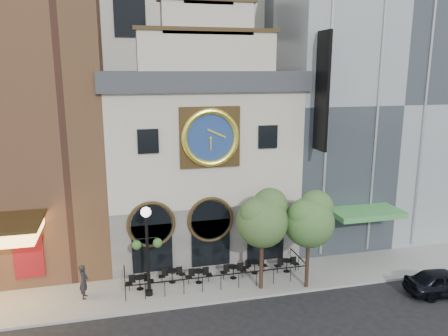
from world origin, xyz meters
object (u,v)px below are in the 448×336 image
at_px(bistro_5, 287,265).
at_px(pedestrian, 84,281).
at_px(lamppost, 147,242).
at_px(tree_right, 310,218).
at_px(bistro_0, 140,282).
at_px(bistro_4, 255,266).
at_px(tree_left, 263,217).
at_px(car_right, 444,282).
at_px(bistro_2, 199,275).
at_px(bistro_3, 233,271).
at_px(bistro_1, 172,275).

distance_m(bistro_5, pedestrian, 12.01).
relative_size(lamppost, tree_right, 0.91).
height_order(bistro_0, bistro_4, same).
bearing_deg(tree_left, car_right, -16.65).
height_order(bistro_5, pedestrian, pedestrian).
xyz_separation_m(bistro_2, bistro_5, (5.58, 0.12, 0.00)).
xyz_separation_m(bistro_4, lamppost, (-6.52, -1.12, 2.71)).
xyz_separation_m(bistro_0, tree_right, (9.42, -1.94, 3.68)).
height_order(pedestrian, tree_left, tree_left).
relative_size(bistro_5, tree_right, 0.28).
xyz_separation_m(bistro_4, tree_left, (-0.16, -1.81, 3.80)).
xyz_separation_m(bistro_3, bistro_5, (3.45, 0.06, 0.00)).
bearing_deg(bistro_4, car_right, -26.17).
xyz_separation_m(pedestrian, lamppost, (3.47, -0.54, 2.21)).
distance_m(tree_left, tree_right, 2.65).
relative_size(bistro_3, tree_left, 0.27).
distance_m(bistro_1, bistro_5, 7.09).
xyz_separation_m(bistro_5, tree_left, (-2.17, -1.56, 3.80)).
bearing_deg(lamppost, bistro_3, 7.42).
relative_size(bistro_5, tree_left, 0.27).
relative_size(bistro_2, tree_left, 0.27).
xyz_separation_m(bistro_3, car_right, (11.12, -4.45, 0.13)).
xyz_separation_m(bistro_2, tree_right, (6.01, -1.91, 3.68)).
height_order(bistro_3, pedestrian, pedestrian).
xyz_separation_m(bistro_0, tree_left, (6.82, -1.47, 3.80)).
relative_size(car_right, lamppost, 0.85).
height_order(bistro_2, bistro_5, same).
relative_size(bistro_2, lamppost, 0.31).
distance_m(bistro_3, tree_right, 5.71).
bearing_deg(bistro_4, bistro_5, -7.13).
bearing_deg(tree_left, pedestrian, 172.80).
xyz_separation_m(bistro_0, bistro_3, (5.54, 0.04, 0.00)).
distance_m(bistro_1, lamppost, 3.28).
height_order(bistro_1, bistro_4, same).
height_order(bistro_4, tree_left, tree_left).
bearing_deg(pedestrian, bistro_2, -83.97).
relative_size(bistro_3, bistro_4, 1.00).
distance_m(bistro_1, bistro_2, 1.57).
bearing_deg(bistro_4, tree_left, -95.05).
bearing_deg(bistro_2, pedestrian, -178.21).
bearing_deg(bistro_4, bistro_3, -168.00).
distance_m(bistro_0, car_right, 17.24).
relative_size(bistro_5, pedestrian, 0.82).
xyz_separation_m(bistro_1, bistro_5, (7.09, -0.29, 0.00)).
bearing_deg(bistro_5, pedestrian, -178.47).
distance_m(bistro_0, bistro_1, 1.94).
xyz_separation_m(bistro_0, bistro_4, (6.98, 0.34, 0.00)).
bearing_deg(bistro_1, lamppost, -141.22).
height_order(bistro_0, lamppost, lamppost).
height_order(bistro_5, tree_left, tree_left).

